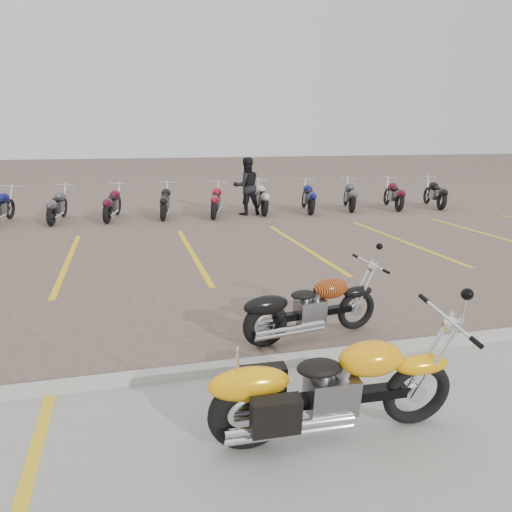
# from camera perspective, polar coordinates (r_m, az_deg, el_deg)

# --- Properties ---
(ground) EXTENTS (100.00, 100.00, 0.00)m
(ground) POSITION_cam_1_polar(r_m,az_deg,el_deg) (7.81, -3.41, -6.36)
(ground) COLOR #755F53
(ground) RESTS_ON ground
(curb) EXTENTS (60.00, 0.18, 0.12)m
(curb) POSITION_cam_1_polar(r_m,az_deg,el_deg) (5.99, 0.45, -12.25)
(curb) COLOR #ADAAA3
(curb) RESTS_ON ground
(parking_stripes) EXTENTS (38.00, 5.50, 0.01)m
(parking_stripes) POSITION_cam_1_polar(r_m,az_deg,el_deg) (11.60, -7.31, 0.33)
(parking_stripes) COLOR yellow
(parking_stripes) RESTS_ON ground
(yellow_cruiser) EXTENTS (2.29, 0.35, 0.94)m
(yellow_cruiser) POSITION_cam_1_polar(r_m,az_deg,el_deg) (4.66, 8.18, -14.88)
(yellow_cruiser) COLOR black
(yellow_cruiser) RESTS_ON ground
(flame_cruiser) EXTENTS (1.98, 0.44, 0.82)m
(flame_cruiser) POSITION_cam_1_polar(r_m,az_deg,el_deg) (6.71, 6.01, -6.15)
(flame_cruiser) COLOR black
(flame_cruiser) RESTS_ON ground
(person_b) EXTENTS (0.99, 0.80, 1.92)m
(person_b) POSITION_cam_1_polar(r_m,az_deg,el_deg) (16.89, -1.09, 7.97)
(person_b) COLOR black
(person_b) RESTS_ON ground
(bg_bike_row) EXTENTS (20.83, 2.09, 1.10)m
(bg_bike_row) POSITION_cam_1_polar(r_m,az_deg,el_deg) (16.69, -10.49, 6.26)
(bg_bike_row) COLOR black
(bg_bike_row) RESTS_ON ground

